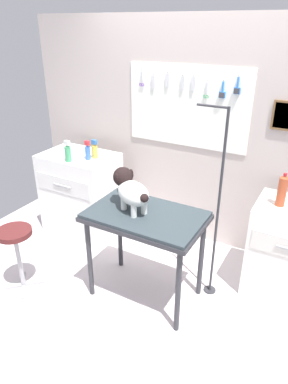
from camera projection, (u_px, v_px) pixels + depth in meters
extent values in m
cube|color=silver|center=(135.00, 304.00, 3.07)|extent=(4.40, 4.00, 0.04)
cube|color=#BBAEA8|center=(198.00, 138.00, 3.56)|extent=(4.00, 0.06, 2.30)
cube|color=white|center=(187.00, 107.00, 3.45)|extent=(1.27, 0.02, 0.79)
cylinder|color=gray|center=(142.00, 70.00, 3.53)|extent=(0.01, 0.02, 0.01)
cube|color=silver|center=(141.00, 77.00, 3.55)|extent=(0.01, 0.00, 0.11)
cube|color=silver|center=(142.00, 77.00, 3.55)|extent=(0.01, 0.00, 0.11)
torus|color=#62349A|center=(140.00, 85.00, 3.59)|extent=(0.03, 0.01, 0.03)
torus|color=#62349A|center=(143.00, 85.00, 3.58)|extent=(0.03, 0.01, 0.03)
cylinder|color=gray|center=(153.00, 74.00, 3.48)|extent=(0.01, 0.02, 0.01)
cube|color=silver|center=(153.00, 82.00, 3.51)|extent=(0.03, 0.01, 0.13)
cylinder|color=gray|center=(168.00, 72.00, 3.40)|extent=(0.01, 0.02, 0.01)
cube|color=silver|center=(167.00, 81.00, 3.43)|extent=(0.03, 0.01, 0.13)
cylinder|color=gray|center=(183.00, 75.00, 3.34)|extent=(0.01, 0.02, 0.01)
cube|color=silver|center=(182.00, 83.00, 3.36)|extent=(0.03, 0.01, 0.13)
cylinder|color=gray|center=(194.00, 76.00, 3.29)|extent=(0.01, 0.02, 0.01)
cube|color=silver|center=(193.00, 84.00, 3.31)|extent=(0.03, 0.01, 0.13)
cylinder|color=gray|center=(207.00, 81.00, 3.24)|extent=(0.01, 0.02, 0.01)
cube|color=silver|center=(206.00, 89.00, 3.27)|extent=(0.01, 0.00, 0.11)
cube|color=silver|center=(207.00, 89.00, 3.26)|extent=(0.01, 0.00, 0.11)
torus|color=#3B9D58|center=(204.00, 96.00, 3.30)|extent=(0.03, 0.01, 0.03)
torus|color=#3B9D58|center=(207.00, 97.00, 3.29)|extent=(0.03, 0.01, 0.03)
cylinder|color=gray|center=(224.00, 80.00, 3.17)|extent=(0.01, 0.02, 0.01)
cylinder|color=#2B74C4|center=(223.00, 87.00, 3.18)|extent=(0.02, 0.02, 0.09)
cube|color=#2B74C4|center=(222.00, 95.00, 3.21)|extent=(0.06, 0.02, 0.06)
cube|color=#333338|center=(222.00, 95.00, 3.20)|extent=(0.05, 0.01, 0.05)
cylinder|color=gray|center=(239.00, 76.00, 3.09)|extent=(0.01, 0.02, 0.01)
cylinder|color=blue|center=(238.00, 82.00, 3.10)|extent=(0.02, 0.02, 0.09)
cube|color=blue|center=(237.00, 91.00, 3.13)|extent=(0.06, 0.02, 0.06)
cube|color=#333338|center=(236.00, 91.00, 3.12)|extent=(0.05, 0.01, 0.05)
cylinder|color=#2D2D33|center=(90.00, 259.00, 2.99)|extent=(0.04, 0.04, 0.77)
cylinder|color=#2D2D33|center=(178.00, 292.00, 2.63)|extent=(0.04, 0.04, 0.77)
cylinder|color=#2D2D33|center=(120.00, 232.00, 3.37)|extent=(0.04, 0.04, 0.77)
cylinder|color=#2D2D33|center=(201.00, 258.00, 3.00)|extent=(0.04, 0.04, 0.77)
cube|color=#2D2D33|center=(145.00, 218.00, 2.82)|extent=(0.95, 0.60, 0.03)
cube|color=#2E383D|center=(145.00, 215.00, 2.81)|extent=(0.92, 0.58, 0.03)
cylinder|color=#2D2D33|center=(210.00, 290.00, 3.19)|extent=(0.11, 0.11, 0.01)
cylinder|color=#2D2D33|center=(218.00, 210.00, 2.83)|extent=(0.02, 0.02, 1.67)
cylinder|color=#2D2D33|center=(213.00, 106.00, 2.52)|extent=(0.24, 0.02, 0.02)
cylinder|color=white|center=(124.00, 203.00, 2.84)|extent=(0.05, 0.05, 0.11)
cylinder|color=white|center=(134.00, 200.00, 2.89)|extent=(0.05, 0.05, 0.11)
cylinder|color=white|center=(134.00, 211.00, 2.73)|extent=(0.05, 0.05, 0.11)
cylinder|color=white|center=(144.00, 207.00, 2.78)|extent=(0.05, 0.05, 0.11)
ellipsoid|color=white|center=(133.00, 193.00, 2.77)|extent=(0.38, 0.33, 0.18)
ellipsoid|color=black|center=(126.00, 189.00, 2.85)|extent=(0.17, 0.18, 0.10)
sphere|color=black|center=(123.00, 177.00, 2.84)|extent=(0.16, 0.16, 0.16)
ellipsoid|color=white|center=(119.00, 176.00, 2.90)|extent=(0.09, 0.09, 0.05)
sphere|color=black|center=(117.00, 175.00, 2.93)|extent=(0.02, 0.02, 0.02)
ellipsoid|color=black|center=(117.00, 178.00, 2.79)|extent=(0.06, 0.05, 0.09)
ellipsoid|color=black|center=(131.00, 174.00, 2.86)|extent=(0.06, 0.05, 0.09)
sphere|color=black|center=(144.00, 198.00, 2.64)|extent=(0.07, 0.07, 0.07)
cube|color=white|center=(81.00, 193.00, 3.98)|extent=(0.80, 0.56, 0.92)
cube|color=silver|center=(63.00, 186.00, 3.67)|extent=(0.70, 0.01, 0.18)
cylinder|color=#99999E|center=(62.00, 186.00, 3.67)|extent=(0.24, 0.02, 0.02)
cylinder|color=#9E9EA3|center=(19.00, 261.00, 3.12)|extent=(0.04, 0.04, 0.57)
cube|color=#9E9EA3|center=(34.00, 283.00, 3.26)|extent=(0.15, 0.15, 0.02)
cube|color=#9E9EA3|center=(24.00, 279.00, 3.32)|extent=(0.15, 0.15, 0.02)
cube|color=#9E9EA3|center=(14.00, 287.00, 3.22)|extent=(0.15, 0.15, 0.02)
cube|color=#9E9EA3|center=(24.00, 292.00, 3.16)|extent=(0.15, 0.15, 0.02)
cylinder|color=#542020|center=(14.00, 232.00, 2.99)|extent=(0.31, 0.31, 0.04)
cylinder|color=gold|center=(95.00, 152.00, 3.66)|extent=(0.06, 0.06, 0.13)
cylinder|color=gold|center=(94.00, 145.00, 3.63)|extent=(0.03, 0.03, 0.02)
cube|color=#3471B7|center=(94.00, 142.00, 3.61)|extent=(0.05, 0.03, 0.04)
cylinder|color=#3967BD|center=(88.00, 153.00, 3.62)|extent=(0.05, 0.05, 0.14)
cylinder|color=#3967BD|center=(87.00, 146.00, 3.59)|extent=(0.02, 0.02, 0.02)
cube|color=red|center=(87.00, 143.00, 3.57)|extent=(0.05, 0.03, 0.04)
cylinder|color=#429D69|center=(68.00, 154.00, 3.56)|extent=(0.06, 0.06, 0.16)
cylinder|color=#429D69|center=(67.00, 146.00, 3.52)|extent=(0.03, 0.03, 0.02)
cube|color=silver|center=(67.00, 143.00, 3.51)|extent=(0.06, 0.04, 0.04)
cylinder|color=#B54A29|center=(282.00, 192.00, 2.82)|extent=(0.07, 0.07, 0.25)
cone|color=#B54A29|center=(285.00, 177.00, 2.77)|extent=(0.07, 0.07, 0.02)
cylinder|color=red|center=(285.00, 174.00, 2.76)|extent=(0.03, 0.03, 0.02)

